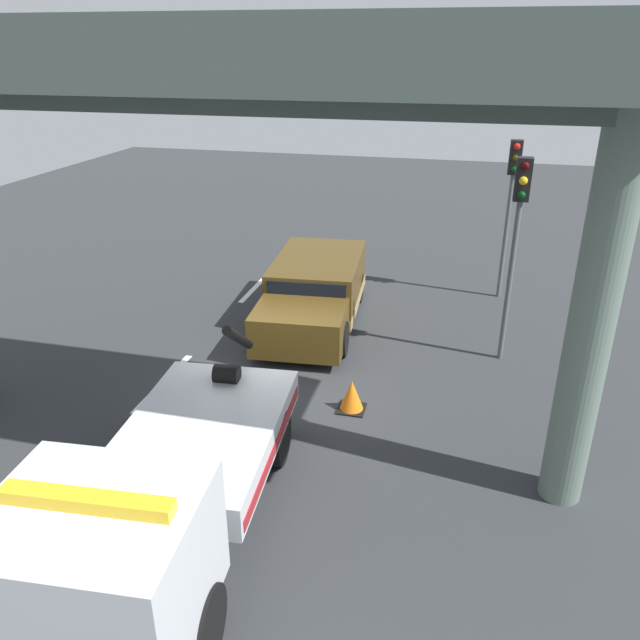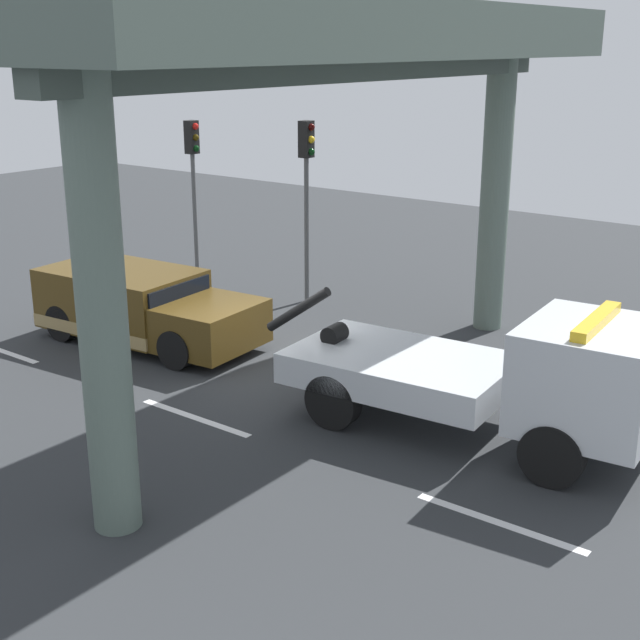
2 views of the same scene
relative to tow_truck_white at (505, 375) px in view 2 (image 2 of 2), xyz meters
The scene contains 10 objects.
ground_plane 4.99m from the tow_truck_white, behind, with size 60.00×40.00×0.10m, color #2D3033.
lane_stripe_west 11.16m from the tow_truck_white, 167.32° to the right, with size 2.60×0.16×0.01m, color silver.
lane_stripe_mid 5.54m from the tow_truck_white, 153.21° to the right, with size 2.60×0.16×0.01m, color silver.
lane_stripe_east 2.96m from the tow_truck_white, 64.29° to the right, with size 2.60×0.16×0.01m, color silver.
tow_truck_white is the anchor object (origin of this frame).
towed_van_green 8.85m from the tow_truck_white, behind, with size 5.35×2.57×1.58m.
overpass_structure 5.91m from the tow_truck_white, behind, with size 3.60×13.27×7.11m.
traffic_light_near 12.86m from the tow_truck_white, 158.35° to the left, with size 0.39×0.32×4.43m.
traffic_light_far 9.36m from the tow_truck_white, 149.02° to the left, with size 0.39×0.32×4.63m.
traffic_cone_orange 5.15m from the tow_truck_white, 159.77° to the left, with size 0.55×0.55×0.65m.
Camera 2 is at (10.54, -12.54, 6.44)m, focal length 49.06 mm.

